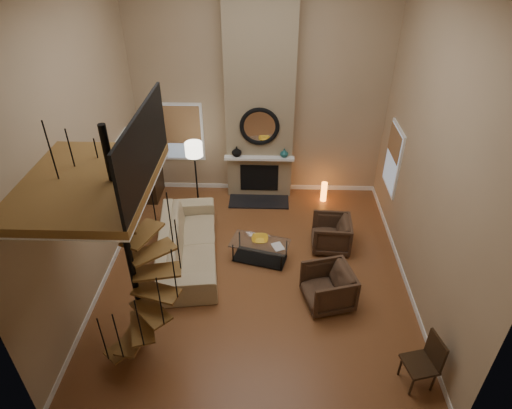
{
  "coord_description": "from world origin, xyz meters",
  "views": [
    {
      "loc": [
        0.24,
        -6.66,
        6.18
      ],
      "look_at": [
        0.0,
        0.4,
        1.4
      ],
      "focal_mm": 30.75,
      "sensor_mm": 36.0,
      "label": 1
    }
  ],
  "objects_px": {
    "hutch": "(149,163)",
    "accent_lamp": "(324,192)",
    "sofa": "(188,242)",
    "side_chair": "(426,360)",
    "floor_lamp": "(194,154)",
    "armchair_near": "(334,234)",
    "armchair_far": "(332,286)",
    "coffee_table": "(260,249)"
  },
  "relations": [
    {
      "from": "hutch",
      "to": "accent_lamp",
      "type": "relative_size",
      "value": 3.84
    },
    {
      "from": "sofa",
      "to": "hutch",
      "type": "bearing_deg",
      "value": 21.3
    },
    {
      "from": "hutch",
      "to": "side_chair",
      "type": "height_order",
      "value": "hutch"
    },
    {
      "from": "sofa",
      "to": "floor_lamp",
      "type": "xyz_separation_m",
      "value": [
        -0.08,
        1.99,
        1.02
      ]
    },
    {
      "from": "sofa",
      "to": "accent_lamp",
      "type": "xyz_separation_m",
      "value": [
        3.07,
        2.29,
        -0.15
      ]
    },
    {
      "from": "floor_lamp",
      "to": "hutch",
      "type": "bearing_deg",
      "value": 161.73
    },
    {
      "from": "sofa",
      "to": "side_chair",
      "type": "bearing_deg",
      "value": -132.33
    },
    {
      "from": "floor_lamp",
      "to": "accent_lamp",
      "type": "bearing_deg",
      "value": 5.53
    },
    {
      "from": "hutch",
      "to": "armchair_near",
      "type": "relative_size",
      "value": 2.49
    },
    {
      "from": "hutch",
      "to": "sofa",
      "type": "height_order",
      "value": "hutch"
    },
    {
      "from": "armchair_near",
      "to": "sofa",
      "type": "bearing_deg",
      "value": -78.61
    },
    {
      "from": "armchair_near",
      "to": "armchair_far",
      "type": "xyz_separation_m",
      "value": [
        -0.23,
        -1.59,
        0.0
      ]
    },
    {
      "from": "hutch",
      "to": "floor_lamp",
      "type": "distance_m",
      "value": 1.39
    },
    {
      "from": "hutch",
      "to": "armchair_near",
      "type": "xyz_separation_m",
      "value": [
        4.44,
        -1.96,
        -0.6
      ]
    },
    {
      "from": "sofa",
      "to": "armchair_far",
      "type": "bearing_deg",
      "value": -119.46
    },
    {
      "from": "coffee_table",
      "to": "side_chair",
      "type": "height_order",
      "value": "side_chair"
    },
    {
      "from": "side_chair",
      "to": "hutch",
      "type": "bearing_deg",
      "value": 135.97
    },
    {
      "from": "armchair_far",
      "to": "floor_lamp",
      "type": "relative_size",
      "value": 0.51
    },
    {
      "from": "sofa",
      "to": "accent_lamp",
      "type": "height_order",
      "value": "sofa"
    },
    {
      "from": "floor_lamp",
      "to": "side_chair",
      "type": "distance_m",
      "value": 6.45
    },
    {
      "from": "floor_lamp",
      "to": "side_chair",
      "type": "xyz_separation_m",
      "value": [
        4.18,
        -4.83,
        -0.89
      ]
    },
    {
      "from": "armchair_near",
      "to": "side_chair",
      "type": "height_order",
      "value": "side_chair"
    },
    {
      "from": "hutch",
      "to": "sofa",
      "type": "distance_m",
      "value": 2.79
    },
    {
      "from": "coffee_table",
      "to": "armchair_near",
      "type": "bearing_deg",
      "value": 16.18
    },
    {
      "from": "sofa",
      "to": "coffee_table",
      "type": "height_order",
      "value": "sofa"
    },
    {
      "from": "armchair_near",
      "to": "coffee_table",
      "type": "height_order",
      "value": "armchair_near"
    },
    {
      "from": "hutch",
      "to": "coffee_table",
      "type": "distance_m",
      "value": 3.79
    },
    {
      "from": "armchair_near",
      "to": "accent_lamp",
      "type": "bearing_deg",
      "value": -175.1
    },
    {
      "from": "sofa",
      "to": "armchair_near",
      "type": "distance_m",
      "value": 3.14
    },
    {
      "from": "armchair_far",
      "to": "floor_lamp",
      "type": "height_order",
      "value": "floor_lamp"
    },
    {
      "from": "hutch",
      "to": "armchair_far",
      "type": "relative_size",
      "value": 2.36
    },
    {
      "from": "armchair_near",
      "to": "accent_lamp",
      "type": "relative_size",
      "value": 1.54
    },
    {
      "from": "hutch",
      "to": "armchair_far",
      "type": "height_order",
      "value": "hutch"
    },
    {
      "from": "accent_lamp",
      "to": "hutch",
      "type": "bearing_deg",
      "value": 178.64
    },
    {
      "from": "armchair_near",
      "to": "accent_lamp",
      "type": "xyz_separation_m",
      "value": [
        -0.05,
        1.86,
        -0.1
      ]
    },
    {
      "from": "coffee_table",
      "to": "accent_lamp",
      "type": "height_order",
      "value": "accent_lamp"
    },
    {
      "from": "sofa",
      "to": "armchair_far",
      "type": "relative_size",
      "value": 3.33
    },
    {
      "from": "hutch",
      "to": "coffee_table",
      "type": "relative_size",
      "value": 1.57
    },
    {
      "from": "hutch",
      "to": "sofa",
      "type": "xyz_separation_m",
      "value": [
        1.32,
        -2.4,
        -0.55
      ]
    },
    {
      "from": "hutch",
      "to": "side_chair",
      "type": "xyz_separation_m",
      "value": [
        5.42,
        -5.24,
        -0.42
      ]
    },
    {
      "from": "armchair_far",
      "to": "accent_lamp",
      "type": "xyz_separation_m",
      "value": [
        0.18,
        3.45,
        -0.1
      ]
    },
    {
      "from": "armchair_far",
      "to": "side_chair",
      "type": "height_order",
      "value": "side_chair"
    }
  ]
}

